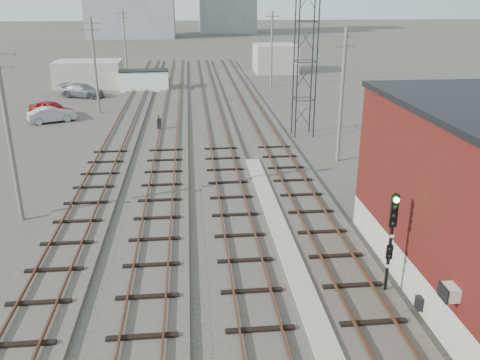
{
  "coord_description": "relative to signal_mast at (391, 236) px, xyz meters",
  "views": [
    {
      "loc": [
        -3.62,
        -4.98,
        11.08
      ],
      "look_at": [
        -1.26,
        18.88,
        2.2
      ],
      "focal_mm": 38.0,
      "sensor_mm": 36.0,
      "label": 1
    }
  ],
  "objects": [
    {
      "name": "signal_mast",
      "position": [
        0.0,
        0.0,
        0.0
      ],
      "size": [
        0.4,
        0.42,
        4.23
      ],
      "color": "gray",
      "rests_on": "ground"
    },
    {
      "name": "track_left",
      "position": [
        -13.2,
        27.57,
        -2.41
      ],
      "size": [
        3.2,
        90.0,
        0.39
      ],
      "color": "#332D28",
      "rests_on": "ground"
    },
    {
      "name": "car_red",
      "position": [
        -20.44,
        32.42,
        -1.77
      ],
      "size": [
        4.68,
        3.68,
        1.49
      ],
      "primitive_type": "imported",
      "rotation": [
        0.0,
        0.0,
        1.06
      ],
      "color": "maroon",
      "rests_on": "ground"
    },
    {
      "name": "track_right",
      "position": [
        -1.2,
        27.57,
        -2.41
      ],
      "size": [
        3.2,
        90.0,
        0.39
      ],
      "color": "#332D28",
      "rests_on": "ground"
    },
    {
      "name": "track_mid_right",
      "position": [
        -5.2,
        27.57,
        -2.41
      ],
      "size": [
        3.2,
        90.0,
        0.39
      ],
      "color": "#332D28",
      "rests_on": "ground"
    },
    {
      "name": "track_mid_left",
      "position": [
        -9.2,
        27.57,
        -2.41
      ],
      "size": [
        3.2,
        90.0,
        0.39
      ],
      "color": "#332D28",
      "rests_on": "ground"
    },
    {
      "name": "utility_pole_left_a",
      "position": [
        -16.2,
        8.57,
        2.28
      ],
      "size": [
        1.8,
        0.24,
        9.0
      ],
      "color": "#595147",
      "rests_on": "ground"
    },
    {
      "name": "utility_pole_right_b",
      "position": [
        2.8,
        46.57,
        2.28
      ],
      "size": [
        1.8,
        0.24,
        9.0
      ],
      "color": "#595147",
      "rests_on": "ground"
    },
    {
      "name": "utility_pole_left_b",
      "position": [
        -16.2,
        33.57,
        2.28
      ],
      "size": [
        1.8,
        0.24,
        9.0
      ],
      "color": "#595147",
      "rests_on": "ground"
    },
    {
      "name": "lattice_tower",
      "position": [
        1.8,
        23.57,
        4.99
      ],
      "size": [
        1.6,
        1.6,
        15.0
      ],
      "color": "black",
      "rests_on": "ground"
    },
    {
      "name": "platform_curb",
      "position": [
        -3.2,
        2.57,
        -2.38
      ],
      "size": [
        0.9,
        28.0,
        0.26
      ],
      "primitive_type": "cube",
      "color": "gray",
      "rests_on": "ground"
    },
    {
      "name": "site_trailer",
      "position": [
        -12.71,
        45.27,
        -1.27
      ],
      "size": [
        6.0,
        2.9,
        2.46
      ],
      "rotation": [
        0.0,
        0.0,
        0.06
      ],
      "color": "white",
      "rests_on": "ground"
    },
    {
      "name": "switch_stand",
      "position": [
        -10.01,
        25.99,
        -1.9
      ],
      "size": [
        0.34,
        0.34,
        1.3
      ],
      "rotation": [
        0.0,
        0.0,
        -0.12
      ],
      "color": "black",
      "rests_on": "ground"
    },
    {
      "name": "utility_pole_left_c",
      "position": [
        -16.2,
        58.57,
        2.28
      ],
      "size": [
        1.8,
        0.24,
        9.0
      ],
      "color": "#595147",
      "rests_on": "ground"
    },
    {
      "name": "ground",
      "position": [
        -3.7,
        48.57,
        -2.51
      ],
      "size": [
        320.0,
        320.0,
        0.0
      ],
      "primitive_type": "plane",
      "color": "#282621",
      "rests_on": "ground"
    },
    {
      "name": "car_silver",
      "position": [
        -19.85,
        30.17,
        -1.82
      ],
      "size": [
        4.41,
        3.04,
        1.38
      ],
      "primitive_type": "imported",
      "rotation": [
        0.0,
        0.0,
        1.99
      ],
      "color": "#9FA2A7",
      "rests_on": "ground"
    },
    {
      "name": "car_grey",
      "position": [
        -19.33,
        41.92,
        -1.77
      ],
      "size": [
        5.52,
        3.86,
        1.48
      ],
      "primitive_type": "imported",
      "rotation": [
        0.0,
        0.0,
        1.18
      ],
      "color": "slate",
      "rests_on": "ground"
    },
    {
      "name": "shed_right",
      "position": [
        5.3,
        58.57,
        -0.51
      ],
      "size": [
        6.0,
        6.0,
        4.0
      ],
      "primitive_type": "cube",
      "color": "gray",
      "rests_on": "ground"
    },
    {
      "name": "shed_left",
      "position": [
        -19.7,
        48.57,
        -0.91
      ],
      "size": [
        8.0,
        5.0,
        3.2
      ],
      "primitive_type": "cube",
      "color": "gray",
      "rests_on": "ground"
    },
    {
      "name": "utility_pole_right_a",
      "position": [
        2.8,
        16.57,
        2.28
      ],
      "size": [
        1.8,
        0.24,
        9.0
      ],
      "color": "#595147",
      "rests_on": "ground"
    }
  ]
}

